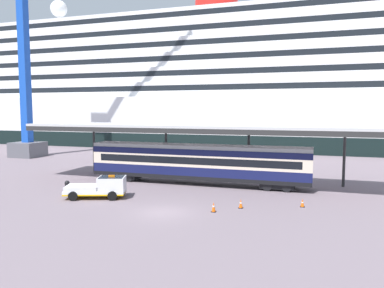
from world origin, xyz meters
TOP-DOWN VIEW (x-y plane):
  - ground_plane at (0.00, 0.00)m, footprint 400.00×400.00m
  - cruise_ship at (-5.10, 55.58)m, footprint 163.57×30.08m
  - platform_canopy at (-0.74, 11.50)m, footprint 38.39×6.44m
  - train_carriage at (-0.74, 11.09)m, footprint 22.87×2.81m
  - service_truck at (-6.95, 2.68)m, footprint 5.58×3.65m
  - traffic_cone_near at (9.95, 4.94)m, footprint 0.36×0.36m
  - traffic_cone_mid at (5.34, 3.06)m, footprint 0.36×0.36m
  - traffic_cone_far at (3.58, 1.34)m, footprint 0.36×0.36m
  - dockside_crane at (-32.67, 24.05)m, footprint 19.51×4.40m
  - quay_bollard at (-11.72, 4.33)m, footprint 0.48×0.48m

SIDE VIEW (x-z plane):
  - ground_plane at x=0.00m, z-range 0.00..0.00m
  - traffic_cone_near at x=9.95m, z-range -0.01..0.64m
  - traffic_cone_mid at x=5.34m, z-range -0.01..0.73m
  - traffic_cone_far at x=3.58m, z-range -0.01..0.76m
  - quay_bollard at x=-11.72m, z-range 0.04..1.00m
  - service_truck at x=-6.95m, z-range -0.02..2.00m
  - train_carriage at x=-0.74m, z-range 0.25..4.36m
  - platform_canopy at x=-0.74m, z-range 2.84..9.00m
  - cruise_ship at x=-5.10m, z-range -5.91..30.62m
  - dockside_crane at x=-32.67m, z-range -10.68..46.29m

